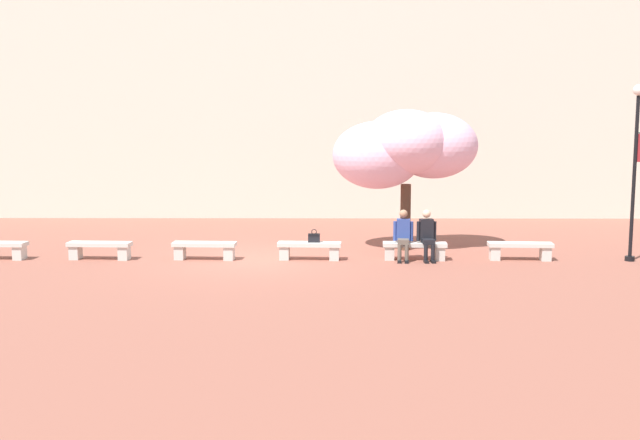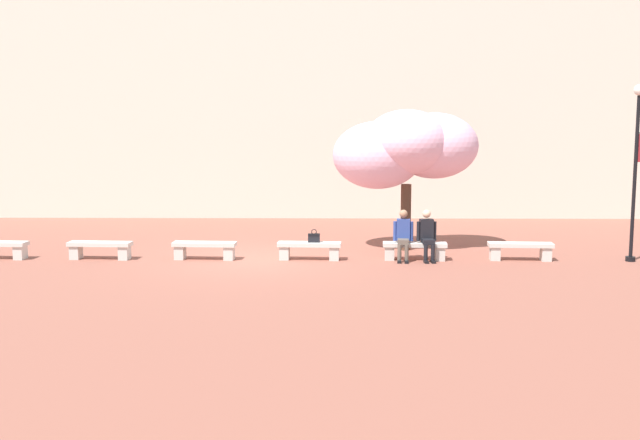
% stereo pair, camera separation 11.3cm
% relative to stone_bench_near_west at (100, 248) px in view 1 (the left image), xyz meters
% --- Properties ---
extents(ground_plane, '(100.00, 100.00, 0.00)m').
position_rel_stone_bench_near_west_xyz_m(ground_plane, '(4.03, 0.00, -0.30)').
color(ground_plane, '#8E5142').
extents(building_facade, '(30.12, 4.00, 8.55)m').
position_rel_stone_bench_near_west_xyz_m(building_facade, '(4.03, 10.32, 3.98)').
color(building_facade, beige).
rests_on(building_facade, ground).
extents(stone_bench_near_west, '(1.64, 0.52, 0.45)m').
position_rel_stone_bench_near_west_xyz_m(stone_bench_near_west, '(0.00, 0.00, 0.00)').
color(stone_bench_near_west, beige).
rests_on(stone_bench_near_west, ground).
extents(stone_bench_center, '(1.64, 0.52, 0.45)m').
position_rel_stone_bench_near_west_xyz_m(stone_bench_center, '(2.69, 0.00, 0.00)').
color(stone_bench_center, beige).
rests_on(stone_bench_center, ground).
extents(stone_bench_near_east, '(1.64, 0.52, 0.45)m').
position_rel_stone_bench_near_west_xyz_m(stone_bench_near_east, '(5.38, 0.00, 0.00)').
color(stone_bench_near_east, beige).
rests_on(stone_bench_near_east, ground).
extents(stone_bench_east_end, '(1.64, 0.52, 0.45)m').
position_rel_stone_bench_near_west_xyz_m(stone_bench_east_end, '(8.07, 0.00, 0.00)').
color(stone_bench_east_end, beige).
rests_on(stone_bench_east_end, ground).
extents(stone_bench_far_east, '(1.64, 0.52, 0.45)m').
position_rel_stone_bench_near_west_xyz_m(stone_bench_far_east, '(10.76, 0.00, 0.00)').
color(stone_bench_far_east, beige).
rests_on(stone_bench_far_east, ground).
extents(person_seated_left, '(0.51, 0.71, 1.29)m').
position_rel_stone_bench_near_west_xyz_m(person_seated_left, '(7.76, -0.05, 0.40)').
color(person_seated_left, black).
rests_on(person_seated_left, ground).
extents(person_seated_right, '(0.51, 0.70, 1.29)m').
position_rel_stone_bench_near_west_xyz_m(person_seated_right, '(8.37, -0.05, 0.40)').
color(person_seated_right, black).
rests_on(person_seated_right, ground).
extents(handbag, '(0.30, 0.15, 0.34)m').
position_rel_stone_bench_near_west_xyz_m(handbag, '(5.49, 0.02, 0.28)').
color(handbag, black).
rests_on(handbag, stone_bench_near_east).
extents(cherry_tree_main, '(4.00, 2.64, 3.84)m').
position_rel_stone_bench_near_west_xyz_m(cherry_tree_main, '(7.98, 1.66, 2.50)').
color(cherry_tree_main, '#513828').
rests_on(cherry_tree_main, ground).
extents(lamp_post_with_banner, '(0.54, 0.28, 4.42)m').
position_rel_stone_bench_near_west_xyz_m(lamp_post_with_banner, '(13.53, -0.09, 2.34)').
color(lamp_post_with_banner, black).
rests_on(lamp_post_with_banner, ground).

